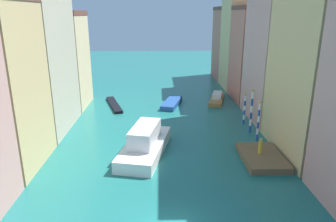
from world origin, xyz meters
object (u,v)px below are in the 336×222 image
at_px(waterfront_dock, 262,157).
at_px(person_on_dock, 260,146).
at_px(mooring_pole_0, 258,121).
at_px(motorboat_0, 172,103).
at_px(gondola_black, 114,105).
at_px(vaporetto_white, 145,143).
at_px(motorboat_1, 217,98).
at_px(mooring_pole_1, 251,111).
at_px(mooring_pole_2, 245,109).

height_order(waterfront_dock, person_on_dock, person_on_dock).
bearing_deg(mooring_pole_0, motorboat_0, 122.45).
xyz_separation_m(person_on_dock, gondola_black, (-16.64, 18.88, -1.17)).
relative_size(person_on_dock, vaporetto_white, 0.15).
bearing_deg(vaporetto_white, person_on_dock, -8.93).
bearing_deg(motorboat_0, motorboat_1, 16.51).
bearing_deg(mooring_pole_0, motorboat_1, 95.45).
height_order(waterfront_dock, mooring_pole_0, mooring_pole_0).
distance_m(waterfront_dock, person_on_dock, 1.09).
height_order(person_on_dock, gondola_black, person_on_dock).
bearing_deg(waterfront_dock, gondola_black, 131.36).
distance_m(waterfront_dock, mooring_pole_1, 7.88).
height_order(mooring_pole_0, mooring_pole_1, mooring_pole_1).
bearing_deg(vaporetto_white, mooring_pole_2, 34.50).
height_order(mooring_pole_0, motorboat_0, mooring_pole_0).
xyz_separation_m(waterfront_dock, mooring_pole_0, (1.01, 5.01, 1.99)).
xyz_separation_m(vaporetto_white, motorboat_0, (3.37, 17.16, -0.73)).
bearing_deg(mooring_pole_0, mooring_pole_2, 90.88).
bearing_deg(gondola_black, waterfront_dock, -48.64).
xyz_separation_m(mooring_pole_1, mooring_pole_2, (0.02, 2.95, -0.65)).
distance_m(waterfront_dock, motorboat_1, 21.35).
height_order(waterfront_dock, motorboat_1, motorboat_1).
height_order(person_on_dock, vaporetto_white, vaporetto_white).
bearing_deg(gondola_black, motorboat_0, 0.19).
relative_size(mooring_pole_0, vaporetto_white, 0.44).
distance_m(gondola_black, motorboat_0, 8.85).
distance_m(mooring_pole_1, mooring_pole_2, 3.02).
xyz_separation_m(gondola_black, motorboat_0, (8.85, 0.03, 0.16)).
relative_size(waterfront_dock, person_on_dock, 3.85).
relative_size(person_on_dock, motorboat_1, 0.20).
xyz_separation_m(gondola_black, motorboat_1, (16.28, 2.23, 0.31)).
bearing_deg(vaporetto_white, waterfront_dock, -9.90).
xyz_separation_m(vaporetto_white, gondola_black, (-5.48, 17.13, -0.89)).
distance_m(vaporetto_white, motorboat_1, 22.18).
xyz_separation_m(waterfront_dock, motorboat_0, (-7.97, 19.14, 0.04)).
bearing_deg(waterfront_dock, vaporetto_white, 170.10).
distance_m(mooring_pole_2, motorboat_1, 11.13).
height_order(mooring_pole_1, motorboat_0, mooring_pole_1).
distance_m(waterfront_dock, mooring_pole_2, 10.60).
bearing_deg(person_on_dock, mooring_pole_0, 75.87).
relative_size(waterfront_dock, mooring_pole_1, 1.15).
relative_size(vaporetto_white, motorboat_1, 1.32).
xyz_separation_m(person_on_dock, motorboat_0, (-7.78, 18.91, -1.01)).
bearing_deg(motorboat_0, waterfront_dock, -67.38).
relative_size(mooring_pole_2, gondola_black, 0.46).
relative_size(gondola_black, motorboat_1, 1.09).
relative_size(waterfront_dock, gondola_black, 0.70).
relative_size(mooring_pole_0, mooring_pole_1, 0.86).
relative_size(mooring_pole_1, motorboat_0, 0.75).
bearing_deg(mooring_pole_1, motorboat_0, 127.27).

